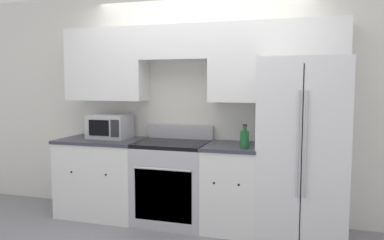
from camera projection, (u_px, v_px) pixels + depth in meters
ground_plane at (183, 234)px, 3.83m from camera, size 12.00×12.00×0.00m
wall_back at (200, 89)px, 4.24m from camera, size 8.00×0.39×2.60m
lower_cabinets_left at (103, 177)px, 4.39m from camera, size 0.97×0.64×0.90m
lower_cabinets_right at (232, 187)px, 3.96m from camera, size 0.57×0.64×0.90m
oven_range at (173, 182)px, 4.14m from camera, size 0.78×0.65×1.06m
refrigerator at (302, 147)px, 3.78m from camera, size 0.85×0.79×1.79m
microwave at (110, 126)px, 4.41m from camera, size 0.46×0.37×0.28m
bottle at (245, 139)px, 3.70m from camera, size 0.09×0.09×0.24m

